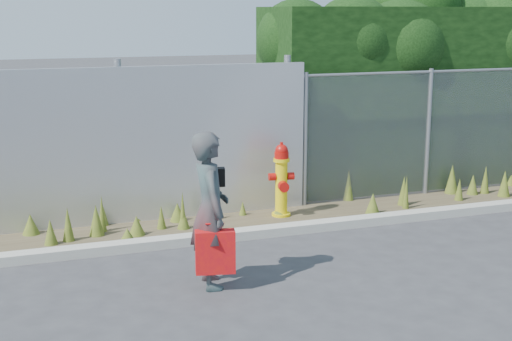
{
  "coord_description": "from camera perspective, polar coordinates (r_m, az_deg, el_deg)",
  "views": [
    {
      "loc": [
        -3.17,
        -6.73,
        2.94
      ],
      "look_at": [
        -0.3,
        1.4,
        1.0
      ],
      "focal_mm": 50.0,
      "sensor_mm": 36.0,
      "label": 1
    }
  ],
  "objects": [
    {
      "name": "black_shoulder_bag",
      "position": [
        7.74,
        -3.51,
        -0.53
      ],
      "size": [
        0.27,
        0.11,
        0.2
      ],
      "rotation": [
        0.0,
        0.0,
        -0.22
      ],
      "color": "black"
    },
    {
      "name": "red_tote_bag",
      "position": [
        7.61,
        -3.28,
        -6.5
      ],
      "size": [
        0.42,
        0.16,
        0.55
      ],
      "rotation": [
        0.0,
        0.0,
        -0.21
      ],
      "color": "red"
    },
    {
      "name": "curb",
      "position": [
        9.55,
        0.9,
        -4.88
      ],
      "size": [
        16.0,
        0.22,
        0.12
      ],
      "primitive_type": "cube",
      "color": "#ACA99B",
      "rests_on": "ground"
    },
    {
      "name": "corrugated_fence",
      "position": [
        9.91,
        -19.52,
        1.26
      ],
      "size": [
        8.5,
        0.21,
        2.3
      ],
      "color": "#AEAFB5",
      "rests_on": "ground"
    },
    {
      "name": "chainlink_fence",
      "position": [
        12.39,
        17.68,
        3.21
      ],
      "size": [
        6.5,
        0.07,
        2.05
      ],
      "color": "gray",
      "rests_on": "ground"
    },
    {
      "name": "fire_hydrant",
      "position": [
        10.28,
        2.06,
        -0.86
      ],
      "size": [
        0.37,
        0.33,
        1.11
      ],
      "rotation": [
        0.0,
        0.0,
        -0.15
      ],
      "color": "yellow",
      "rests_on": "ground"
    },
    {
      "name": "hedge",
      "position": [
        13.24,
        16.02,
        7.97
      ],
      "size": [
        7.47,
        2.07,
        3.76
      ],
      "color": "black",
      "rests_on": "ground"
    },
    {
      "name": "weed_strip",
      "position": [
        9.98,
        -3.51,
        -3.63
      ],
      "size": [
        16.0,
        1.34,
        0.55
      ],
      "color": "#4B3F2B",
      "rests_on": "ground"
    },
    {
      "name": "woman",
      "position": [
        7.66,
        -3.71,
        -3.16
      ],
      "size": [
        0.44,
        0.65,
        1.71
      ],
      "primitive_type": "imported",
      "rotation": [
        0.0,
        0.0,
        1.51
      ],
      "color": "#0F6362",
      "rests_on": "ground"
    },
    {
      "name": "ground",
      "position": [
        8.0,
        5.43,
        -8.94
      ],
      "size": [
        80.0,
        80.0,
        0.0
      ],
      "primitive_type": "plane",
      "color": "#353537",
      "rests_on": "ground"
    }
  ]
}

